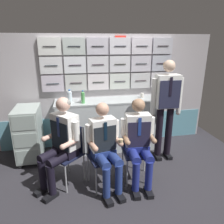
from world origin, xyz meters
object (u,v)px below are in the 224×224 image
object	(u,v)px
service_trolley	(29,133)
sparkling_bottle_green	(83,97)
folding_chair_right	(136,144)
crew_member_right	(139,139)
coffee_cup_white	(142,95)
crew_member_standing	(166,102)
crew_member_center	(105,144)
folding_chair_center	(101,149)
crew_member_left	(61,139)
folding_chair_left	(71,147)

from	to	relation	value
service_trolley	sparkling_bottle_green	xyz separation A→B (m)	(0.96, 0.03, 0.58)
folding_chair_right	crew_member_right	world-z (taller)	crew_member_right
sparkling_bottle_green	coffee_cup_white	world-z (taller)	sparkling_bottle_green
crew_member_standing	sparkling_bottle_green	distance (m)	1.43
service_trolley	crew_member_center	distance (m)	1.56
service_trolley	folding_chair_right	world-z (taller)	service_trolley
crew_member_center	crew_member_right	bearing A→B (deg)	4.84
crew_member_right	crew_member_center	bearing A→B (deg)	-175.16
folding_chair_center	sparkling_bottle_green	distance (m)	1.07
service_trolley	crew_member_left	size ratio (longest dim) A/B	0.73
folding_chair_left	crew_member_standing	distance (m)	1.74
crew_member_center	coffee_cup_white	bearing A→B (deg)	52.90
service_trolley	folding_chair_left	bearing A→B (deg)	-45.88
folding_chair_center	folding_chair_right	xyz separation A→B (m)	(0.53, 0.04, 0.00)
crew_member_center	folding_chair_right	bearing A→B (deg)	22.16
crew_member_standing	folding_chair_right	bearing A→B (deg)	-146.14
folding_chair_center	folding_chair_left	bearing A→B (deg)	161.98
crew_member_center	coffee_cup_white	world-z (taller)	crew_member_center
folding_chair_left	crew_member_standing	bearing A→B (deg)	11.92
crew_member_left	crew_member_right	world-z (taller)	crew_member_left
service_trolley	crew_member_standing	size ratio (longest dim) A/B	0.55
folding_chair_right	crew_member_right	distance (m)	0.23
folding_chair_left	folding_chair_right	size ratio (longest dim) A/B	1.00
crew_member_right	sparkling_bottle_green	bearing A→B (deg)	124.63
folding_chair_center	folding_chair_right	distance (m)	0.54
crew_member_center	crew_member_standing	xyz separation A→B (m)	(1.15, 0.64, 0.36)
folding_chair_right	service_trolley	bearing A→B (deg)	153.80
crew_member_left	folding_chair_right	bearing A→B (deg)	0.42
crew_member_left	sparkling_bottle_green	world-z (taller)	crew_member_left
crew_member_center	folding_chair_right	world-z (taller)	crew_member_center
crew_member_standing	sparkling_bottle_green	size ratio (longest dim) A/B	7.60
crew_member_left	folding_chair_center	distance (m)	0.59
crew_member_left	crew_member_standing	size ratio (longest dim) A/B	0.75
crew_member_center	crew_member_left	bearing A→B (deg)	161.66
folding_chair_center	sparkling_bottle_green	bearing A→B (deg)	101.27
folding_chair_center	crew_member_center	size ratio (longest dim) A/B	0.69
sparkling_bottle_green	coffee_cup_white	bearing A→B (deg)	8.39
crew_member_center	folding_chair_right	xyz separation A→B (m)	(0.50, 0.20, -0.15)
folding_chair_center	crew_member_center	world-z (taller)	crew_member_center
folding_chair_left	crew_member_center	xyz separation A→B (m)	(0.47, -0.30, 0.15)
sparkling_bottle_green	crew_member_right	bearing A→B (deg)	-55.37
folding_chair_center	crew_member_standing	xyz separation A→B (m)	(1.19, 0.48, 0.51)
crew_member_standing	coffee_cup_white	size ratio (longest dim) A/B	19.73
crew_member_standing	folding_chair_center	bearing A→B (deg)	-157.88
service_trolley	sparkling_bottle_green	world-z (taller)	sparkling_bottle_green
crew_member_right	sparkling_bottle_green	size ratio (longest dim) A/B	5.56
folding_chair_right	crew_member_standing	size ratio (longest dim) A/B	0.50
folding_chair_right	sparkling_bottle_green	size ratio (longest dim) A/B	3.77
folding_chair_left	crew_member_standing	size ratio (longest dim) A/B	0.50
folding_chair_left	crew_member_left	world-z (taller)	crew_member_left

